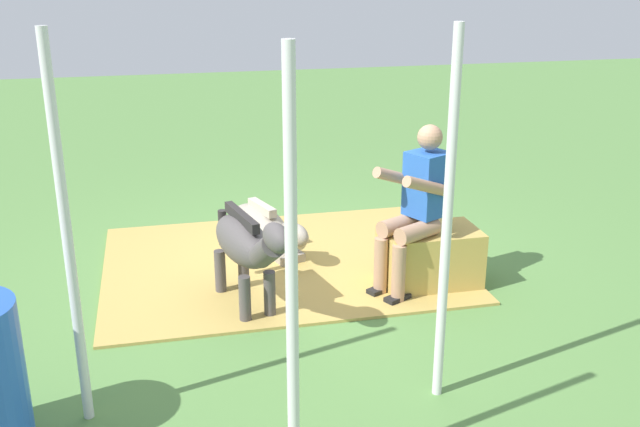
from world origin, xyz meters
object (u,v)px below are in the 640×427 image
at_px(person_seated, 417,202).
at_px(tent_pole_mid, 292,289).
at_px(pony_standing, 247,245).
at_px(pony_lying, 264,227).
at_px(hay_bale, 429,257).
at_px(tent_pole_left, 447,224).
at_px(tent_pole_right, 67,240).

bearing_deg(person_seated, tent_pole_mid, 56.49).
xyz_separation_m(pony_standing, pony_lying, (-0.32, -1.29, -0.35)).
distance_m(hay_bale, pony_lying, 1.68).
height_order(person_seated, pony_lying, person_seated).
bearing_deg(pony_standing, person_seated, -177.24).
height_order(hay_bale, tent_pole_left, tent_pole_left).
bearing_deg(tent_pole_right, hay_bale, -153.74).
bearing_deg(pony_lying, tent_pole_left, 104.08).
relative_size(pony_standing, tent_pole_right, 0.58).
relative_size(hay_bale, pony_standing, 0.60).
bearing_deg(tent_pole_right, tent_pole_mid, 140.32).
relative_size(tent_pole_left, tent_pole_mid, 1.00).
relative_size(person_seated, tent_pole_left, 0.60).
bearing_deg(hay_bale, tent_pole_mid, 54.40).
relative_size(pony_standing, tent_pole_left, 0.58).
height_order(tent_pole_left, tent_pole_mid, same).
distance_m(pony_standing, tent_pole_right, 1.74).
xyz_separation_m(pony_lying, tent_pole_left, (-0.68, 2.71, 0.95)).
bearing_deg(hay_bale, pony_lying, -43.96).
bearing_deg(tent_pole_right, person_seated, -153.30).
height_order(person_seated, tent_pole_mid, tent_pole_mid).
relative_size(person_seated, tent_pole_right, 0.60).
relative_size(pony_standing, tent_pole_mid, 0.58).
bearing_deg(tent_pole_right, pony_lying, -120.21).
height_order(hay_bale, person_seated, person_seated).
distance_m(hay_bale, tent_pole_right, 3.09).
xyz_separation_m(hay_bale, tent_pole_left, (0.53, 1.54, 0.89)).
height_order(pony_standing, tent_pole_right, tent_pole_right).
xyz_separation_m(person_seated, tent_pole_right, (2.50, 1.26, 0.38)).
xyz_separation_m(person_seated, tent_pole_left, (0.38, 1.49, 0.38)).
distance_m(tent_pole_left, tent_pole_right, 2.13).
xyz_separation_m(pony_lying, tent_pole_mid, (0.37, 3.37, 0.95)).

